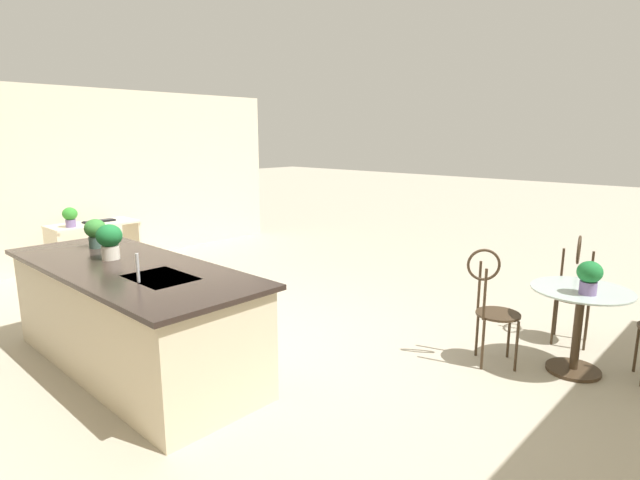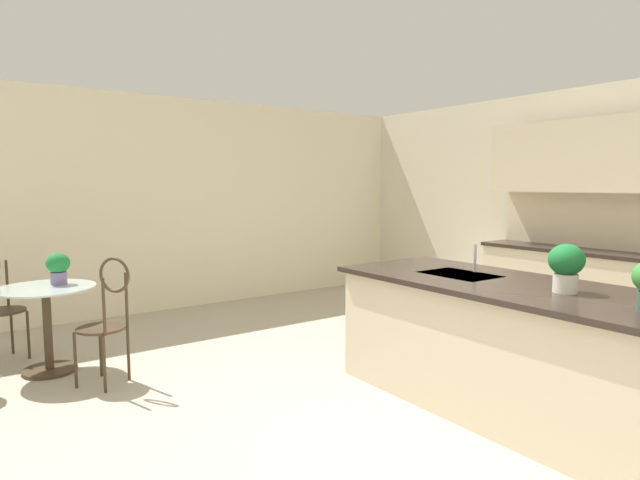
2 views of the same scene
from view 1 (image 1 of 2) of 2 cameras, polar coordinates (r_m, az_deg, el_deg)
The scene contains 13 objects.
ground_plane at distance 5.02m, azimuth -9.74°, elevation -11.79°, with size 40.00×40.00×0.00m, color #B2A893.
wall_right at distance 8.45m, azimuth -28.00°, elevation 6.05°, with size 0.12×7.80×2.70m, color beige.
kitchen_island at distance 4.68m, azimuth -20.58°, elevation -8.07°, with size 2.80×1.06×0.92m.
bistro_table at distance 4.82m, azimuth 27.19°, elevation -8.29°, with size 0.80×0.80×0.74m.
chair_by_island at distance 4.67m, azimuth 18.91°, elevation -6.61°, with size 0.53×0.53×1.04m.
chair_toward_desk at distance 5.49m, azimuth 26.86°, elevation -4.52°, with size 0.46×0.52×1.04m.
sink_faucet at distance 3.97m, azimuth -19.93°, elevation -2.98°, with size 0.02×0.02×0.22m, color #B2B5BA.
writing_desk at distance 8.08m, azimuth -24.19°, elevation 0.15°, with size 0.60×1.20×0.74m.
keyboard at distance 8.10m, azimuth -23.74°, elevation 1.98°, with size 0.16×0.44×0.03m.
potted_plant_on_table at distance 4.57m, azimuth 28.19°, elevation -3.56°, with size 0.19×0.19×0.27m.
potted_plant_counter_far at distance 5.33m, azimuth -24.07°, elevation 0.90°, with size 0.20×0.20×0.28m.
potted_plant_counter_near at distance 4.79m, azimuth -22.73°, elevation 0.07°, with size 0.22×0.22×0.31m.
potted_plant_on_desk at distance 7.79m, azimuth -26.44°, elevation 2.46°, with size 0.20×0.20×0.28m.
Camera 1 is at (-3.70, 2.74, 2.00)m, focal length 28.27 mm.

